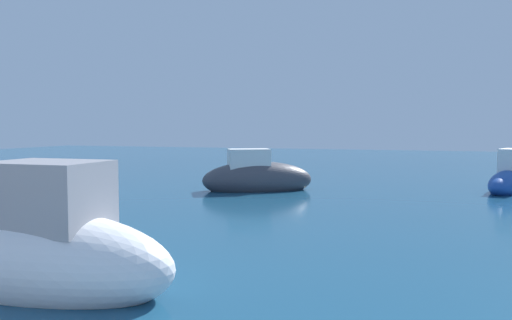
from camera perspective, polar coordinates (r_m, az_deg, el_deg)
name	(u,v)px	position (r m, az deg, el deg)	size (l,w,h in m)	color
moored_boat_0	(257,178)	(16.57, 0.07, -1.95)	(3.69, 2.84, 1.57)	#3F3F47
moored_boat_2	(31,252)	(7.23, -23.16, -9.12)	(4.02, 1.52, 1.90)	white
moored_boat_4	(511,180)	(18.13, 25.87, -1.94)	(2.07, 3.28, 1.51)	#1E479E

